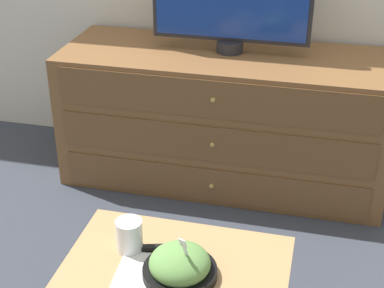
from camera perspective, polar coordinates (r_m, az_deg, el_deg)
The scene contains 7 objects.
ground_plane at distance 3.40m, azimuth 5.15°, elevation -0.47°, with size 12.00×12.00×0.00m, color #383D47.
dresser at distance 2.98m, azimuth 3.12°, elevation 2.53°, with size 1.60×0.59×0.68m.
coffee_table at distance 1.96m, azimuth -1.55°, elevation -13.32°, with size 0.71×0.47×0.41m.
takeout_bowl at distance 1.84m, azimuth -1.19°, elevation -11.74°, with size 0.23×0.23×0.17m.
drink_cup at distance 1.95m, azimuth -6.08°, elevation -8.96°, with size 0.09×0.09×0.11m.
napkin at distance 1.88m, azimuth -4.42°, elevation -12.36°, with size 0.20×0.20×0.00m.
remote_control at distance 1.96m, azimuth -4.08°, elevation -10.04°, with size 0.17×0.07×0.02m.
Camera 1 is at (0.40, -2.96, 1.64)m, focal length 55.00 mm.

